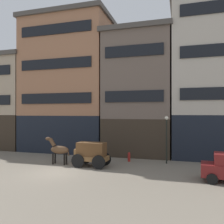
% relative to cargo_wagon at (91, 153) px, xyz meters
% --- Properties ---
extents(ground_plane, '(120.00, 120.00, 0.00)m').
position_rel_cargo_wagon_xyz_m(ground_plane, '(-1.88, -2.49, -1.15)').
color(ground_plane, slate).
extents(building_far_left, '(8.76, 6.84, 11.50)m').
position_rel_cargo_wagon_xyz_m(building_far_left, '(-14.93, 7.40, 4.64)').
color(building_far_left, '#33281E').
rests_on(building_far_left, ground_plane).
extents(building_center_left, '(10.33, 6.84, 15.64)m').
position_rel_cargo_wagon_xyz_m(building_center_left, '(-5.73, 7.40, 6.71)').
color(building_center_left, black).
rests_on(building_center_left, ground_plane).
extents(building_center_right, '(7.29, 6.84, 13.05)m').
position_rel_cargo_wagon_xyz_m(building_center_right, '(2.73, 7.40, 5.42)').
color(building_center_right, '#33281E').
rests_on(building_center_right, ground_plane).
extents(building_far_right, '(9.53, 6.84, 16.05)m').
position_rel_cargo_wagon_xyz_m(building_far_right, '(10.78, 7.40, 6.92)').
color(building_far_right, black).
rests_on(building_far_right, ground_plane).
extents(cargo_wagon, '(2.94, 1.58, 1.98)m').
position_rel_cargo_wagon_xyz_m(cargo_wagon, '(0.00, 0.00, 0.00)').
color(cargo_wagon, brown).
rests_on(cargo_wagon, ground_plane).
extents(draft_horse, '(2.35, 0.65, 2.30)m').
position_rel_cargo_wagon_xyz_m(draft_horse, '(-2.95, 0.00, 0.12)').
color(draft_horse, '#513823').
rests_on(draft_horse, ground_plane).
extents(streetlamp_curbside, '(0.32, 0.32, 4.12)m').
position_rel_cargo_wagon_xyz_m(streetlamp_curbside, '(5.89, 2.93, 1.52)').
color(streetlamp_curbside, black).
rests_on(streetlamp_curbside, ground_plane).
extents(fire_hydrant_curbside, '(0.24, 0.24, 0.83)m').
position_rel_cargo_wagon_xyz_m(fire_hydrant_curbside, '(2.58, 2.82, -0.72)').
color(fire_hydrant_curbside, maroon).
rests_on(fire_hydrant_curbside, ground_plane).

